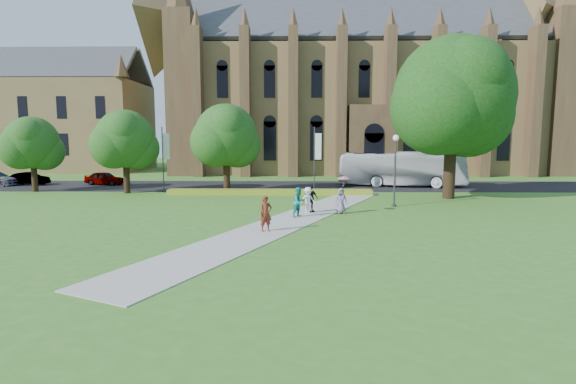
{
  "coord_description": "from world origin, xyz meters",
  "views": [
    {
      "loc": [
        0.18,
        -26.18,
        5.15
      ],
      "look_at": [
        -0.23,
        2.22,
        1.6
      ],
      "focal_mm": 28.0,
      "sensor_mm": 36.0,
      "label": 1
    }
  ],
  "objects_px": {
    "streetlamp": "(395,162)",
    "pedestrian_0": "(266,214)",
    "car_1": "(29,179)",
    "tour_coach": "(401,169)",
    "car_0": "(105,178)",
    "large_tree": "(453,96)"
  },
  "relations": [
    {
      "from": "tour_coach",
      "to": "car_0",
      "type": "height_order",
      "value": "tour_coach"
    },
    {
      "from": "pedestrian_0",
      "to": "streetlamp",
      "type": "bearing_deg",
      "value": 19.44
    },
    {
      "from": "streetlamp",
      "to": "pedestrian_0",
      "type": "xyz_separation_m",
      "value": [
        -8.86,
        -8.89,
        -2.29
      ]
    },
    {
      "from": "car_0",
      "to": "car_1",
      "type": "bearing_deg",
      "value": 103.31
    },
    {
      "from": "car_1",
      "to": "pedestrian_0",
      "type": "height_order",
      "value": "pedestrian_0"
    },
    {
      "from": "tour_coach",
      "to": "car_0",
      "type": "relative_size",
      "value": 3.09
    },
    {
      "from": "streetlamp",
      "to": "large_tree",
      "type": "bearing_deg",
      "value": 39.29
    },
    {
      "from": "tour_coach",
      "to": "car_1",
      "type": "distance_m",
      "value": 38.97
    },
    {
      "from": "car_1",
      "to": "large_tree",
      "type": "bearing_deg",
      "value": -100.14
    },
    {
      "from": "tour_coach",
      "to": "large_tree",
      "type": "bearing_deg",
      "value": -158.6
    },
    {
      "from": "streetlamp",
      "to": "pedestrian_0",
      "type": "relative_size",
      "value": 2.72
    },
    {
      "from": "car_0",
      "to": "car_1",
      "type": "relative_size",
      "value": 1.02
    },
    {
      "from": "large_tree",
      "to": "tour_coach",
      "type": "relative_size",
      "value": 1.04
    },
    {
      "from": "large_tree",
      "to": "pedestrian_0",
      "type": "xyz_separation_m",
      "value": [
        -14.36,
        -13.39,
        -7.36
      ]
    },
    {
      "from": "pedestrian_0",
      "to": "car_0",
      "type": "bearing_deg",
      "value": 103.03
    },
    {
      "from": "streetlamp",
      "to": "large_tree",
      "type": "xyz_separation_m",
      "value": [
        5.5,
        4.5,
        5.07
      ]
    },
    {
      "from": "large_tree",
      "to": "pedestrian_0",
      "type": "distance_m",
      "value": 20.97
    },
    {
      "from": "tour_coach",
      "to": "car_0",
      "type": "bearing_deg",
      "value": 97.88
    },
    {
      "from": "streetlamp",
      "to": "car_1",
      "type": "bearing_deg",
      "value": 158.4
    },
    {
      "from": "streetlamp",
      "to": "car_1",
      "type": "xyz_separation_m",
      "value": [
        -35.32,
        13.98,
        -2.61
      ]
    },
    {
      "from": "streetlamp",
      "to": "pedestrian_0",
      "type": "distance_m",
      "value": 12.76
    },
    {
      "from": "large_tree",
      "to": "car_1",
      "type": "distance_m",
      "value": 42.6
    }
  ]
}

